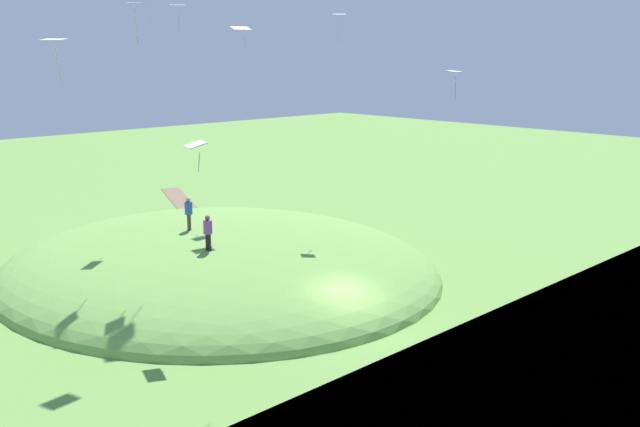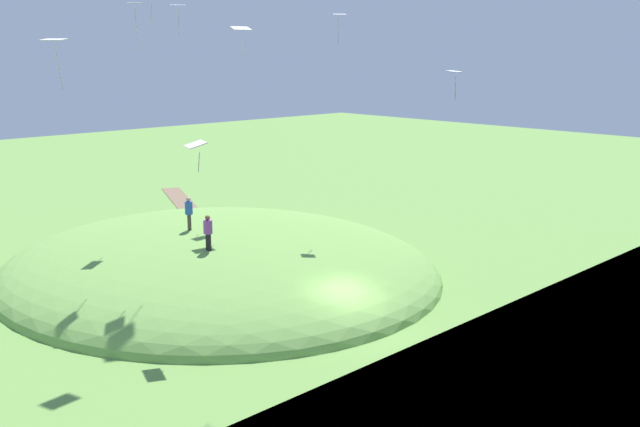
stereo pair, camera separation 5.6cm
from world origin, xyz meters
The scene contains 12 objects.
ground_plane centered at (0.00, 0.00, 0.00)m, with size 160.00×160.00×0.00m, color #649242.
grass_hill centered at (10.40, -0.42, 0.00)m, with size 24.69×22.76×4.86m, color #6D9D49.
dirt_path centered at (25.01, -7.97, 0.02)m, with size 17.56×1.53×0.04m, color brown.
person_near_shore centered at (11.02, 0.95, 3.54)m, with size 0.45×0.45×1.79m.
person_walking_path centered at (7.40, 2.25, 3.38)m, with size 0.52×0.52×1.74m.
kite_1 centered at (10.39, 3.77, 13.57)m, with size 0.74×0.80×2.20m.
kite_3 centered at (7.21, -6.36, 13.38)m, with size 0.78×0.83×1.71m.
kite_4 centered at (-2.28, -3.58, 10.73)m, with size 0.74×0.89×1.24m.
kite_8 centered at (10.55, -2.43, 12.75)m, with size 0.90×1.12×1.61m.
kite_9 centered at (3.82, 5.14, 7.95)m, with size 1.26×1.04×1.21m.
kite_10 centered at (8.37, 2.78, 13.55)m, with size 0.77×0.85×1.34m.
kite_13 centered at (7.84, 8.83, 11.93)m, with size 1.14×1.09×2.03m.
Camera 2 is at (-19.95, 20.86, 11.52)m, focal length 39.61 mm.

